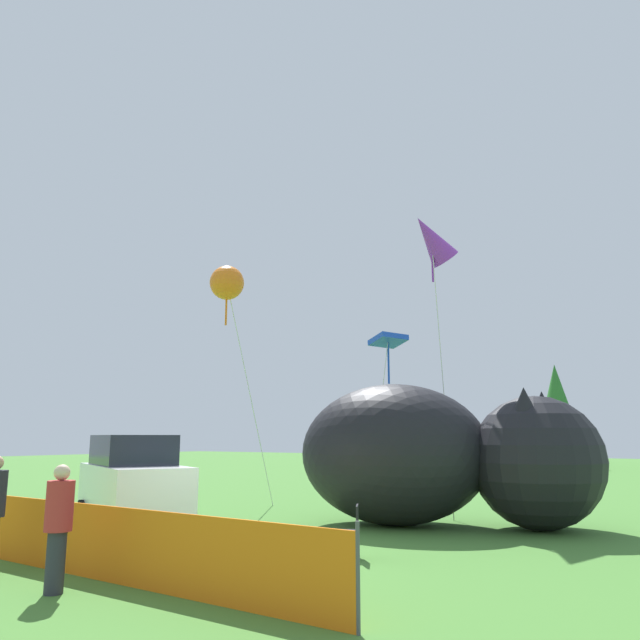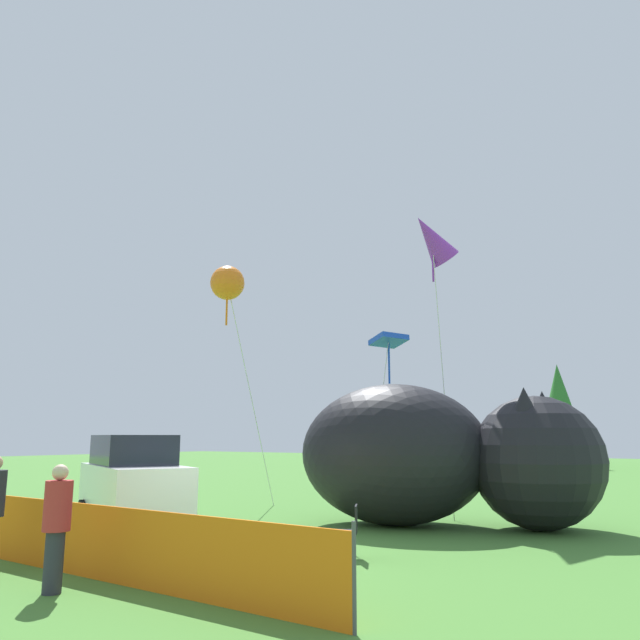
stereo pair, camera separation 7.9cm
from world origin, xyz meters
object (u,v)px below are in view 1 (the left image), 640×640
(kite_purple_delta, at_px, (432,240))
(folding_chair, at_px, (350,527))
(parked_car, at_px, (133,482))
(kite_blue_box, at_px, (388,343))
(inflatable_cat, at_px, (438,459))
(kite_orange_flower, at_px, (227,283))
(spectator_in_black_shirt, at_px, (58,522))

(kite_purple_delta, bearing_deg, folding_chair, -81.43)
(parked_car, xyz_separation_m, kite_blue_box, (4.08, 5.85, 3.85))
(inflatable_cat, height_order, kite_orange_flower, kite_orange_flower)
(kite_blue_box, bearing_deg, kite_purple_delta, 0.06)
(folding_chair, xyz_separation_m, kite_purple_delta, (-0.96, 6.36, 7.31))
(kite_orange_flower, relative_size, kite_blue_box, 1.40)
(folding_chair, distance_m, kite_purple_delta, 9.74)
(parked_car, distance_m, kite_blue_box, 8.11)
(inflatable_cat, xyz_separation_m, kite_blue_box, (-2.25, 1.79, 3.31))
(kite_purple_delta, xyz_separation_m, kite_orange_flower, (-5.47, -2.80, -1.15))
(parked_car, height_order, folding_chair, parked_car)
(parked_car, bearing_deg, kite_purple_delta, 71.76)
(spectator_in_black_shirt, bearing_deg, kite_orange_flower, 118.31)
(kite_purple_delta, bearing_deg, inflatable_cat, -67.61)
(parked_car, relative_size, spectator_in_black_shirt, 2.65)
(kite_purple_delta, bearing_deg, kite_orange_flower, -152.87)
(kite_purple_delta, distance_m, kite_orange_flower, 6.25)
(parked_car, height_order, inflatable_cat, inflatable_cat)
(kite_blue_box, bearing_deg, parked_car, -124.91)
(inflatable_cat, bearing_deg, folding_chair, -106.75)
(parked_car, distance_m, kite_purple_delta, 10.57)
(folding_chair, height_order, kite_orange_flower, kite_orange_flower)
(inflatable_cat, bearing_deg, spectator_in_black_shirt, -121.12)
(spectator_in_black_shirt, height_order, kite_orange_flower, kite_orange_flower)
(spectator_in_black_shirt, distance_m, kite_orange_flower, 10.81)
(folding_chair, xyz_separation_m, kite_blue_box, (-2.47, 6.36, 4.37))
(folding_chair, xyz_separation_m, spectator_in_black_shirt, (-2.08, -4.50, 0.42))
(folding_chair, distance_m, inflatable_cat, 4.70)
(folding_chair, distance_m, spectator_in_black_shirt, 4.97)
(inflatable_cat, distance_m, spectator_in_black_shirt, 9.28)
(folding_chair, distance_m, kite_orange_flower, 9.59)
(spectator_in_black_shirt, distance_m, kite_blue_box, 11.56)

